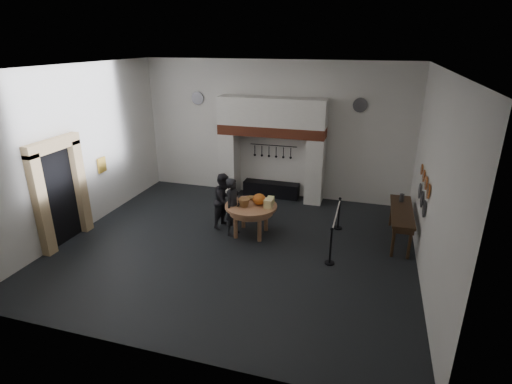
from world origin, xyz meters
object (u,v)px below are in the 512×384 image
(barrier_post_near, at_px, (331,247))
(barrier_post_far, at_px, (339,214))
(visitor_far, at_px, (225,200))
(iron_range, at_px, (271,189))
(work_table, at_px, (251,206))
(side_table, at_px, (402,211))
(visitor_near, at_px, (233,207))

(barrier_post_near, bearing_deg, barrier_post_far, 90.00)
(visitor_far, bearing_deg, iron_range, 0.55)
(barrier_post_far, bearing_deg, work_table, -155.40)
(barrier_post_near, bearing_deg, work_table, 157.30)
(work_table, height_order, barrier_post_near, barrier_post_near)
(work_table, height_order, barrier_post_far, barrier_post_far)
(iron_range, distance_m, work_table, 3.01)
(side_table, xyz_separation_m, barrier_post_far, (-1.63, 0.29, -0.42))
(visitor_far, height_order, barrier_post_far, visitor_far)
(visitor_near, distance_m, barrier_post_near, 2.90)
(side_table, xyz_separation_m, barrier_post_near, (-1.63, -1.71, -0.42))
(iron_range, height_order, visitor_far, visitor_far)
(side_table, bearing_deg, visitor_far, -174.27)
(iron_range, relative_size, barrier_post_near, 2.11)
(iron_range, xyz_separation_m, visitor_near, (-0.29, -3.07, 0.57))
(visitor_far, distance_m, barrier_post_near, 3.40)
(work_table, bearing_deg, visitor_far, 162.49)
(visitor_near, xyz_separation_m, barrier_post_far, (2.75, 1.17, -0.37))
(visitor_far, xyz_separation_m, barrier_post_near, (3.15, -1.23, -0.35))
(side_table, bearing_deg, work_table, -169.09)
(visitor_near, height_order, barrier_post_near, visitor_near)
(visitor_far, distance_m, side_table, 4.81)
(iron_range, bearing_deg, visitor_near, -95.31)
(iron_range, height_order, side_table, side_table)
(iron_range, distance_m, barrier_post_near, 4.62)
(side_table, relative_size, barrier_post_far, 2.44)
(work_table, xyz_separation_m, side_table, (3.92, 0.75, 0.03))
(work_table, xyz_separation_m, barrier_post_far, (2.28, 1.05, -0.39))
(side_table, distance_m, barrier_post_far, 1.71)
(visitor_far, relative_size, barrier_post_far, 1.78)
(barrier_post_far, bearing_deg, visitor_near, -156.96)
(side_table, relative_size, barrier_post_near, 2.44)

